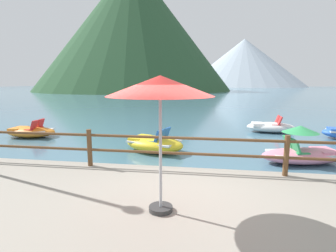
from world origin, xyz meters
The scene contains 9 objects.
ground_plane centered at (0.00, 40.00, 0.00)m, with size 200.00×200.00×0.00m, color #477084.
dock_railing centered at (0.00, 1.55, 0.98)m, with size 23.92×0.12×0.95m.
beach_umbrella centered at (-0.15, -0.54, 2.45)m, with size 1.70×1.70×2.24m.
pedal_boat_0 centered at (-1.35, 4.65, 0.30)m, with size 2.57×2.01×0.89m.
pedal_boat_1 centered at (-7.53, 6.27, 0.25)m, with size 2.31×1.32×0.82m.
pedal_boat_2 centered at (3.72, 9.24, 0.27)m, with size 2.40×1.38×0.85m.
pedal_boat_4 centered at (3.55, 3.98, 0.37)m, with size 2.77×1.64×1.20m.
cliff_headland centered at (-19.34, 71.83, 16.51)m, with size 54.78×54.78×35.18m.
distant_peak centered at (17.11, 133.87, 11.60)m, with size 59.51×59.51×23.21m, color #9EADBC.
Camera 1 is at (0.61, -4.60, 2.55)m, focal length 28.19 mm.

